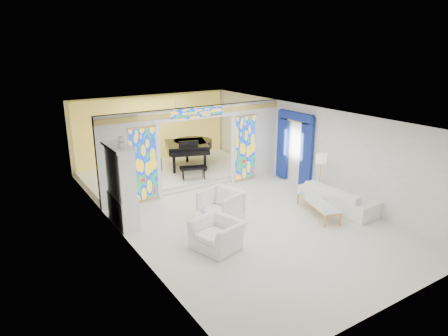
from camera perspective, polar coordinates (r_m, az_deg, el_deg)
floor at (r=12.94m, az=0.50°, el=-5.67°), size 12.00×12.00×0.00m
ceiling at (r=12.08m, az=0.54°, el=7.53°), size 7.00×12.00×0.02m
wall_back at (r=17.61m, az=-10.22°, el=5.42°), size 7.00×0.02×3.00m
wall_front at (r=8.40m, az=23.71°, el=-9.30°), size 7.00×0.02×3.00m
wall_left at (r=11.01m, az=-14.96°, el=-2.13°), size 0.02×12.00×3.00m
wall_right at (r=14.56m, az=12.17°, el=2.81°), size 0.02×12.00×3.00m
partition_wall at (r=14.04m, az=-3.92°, el=3.27°), size 7.00×0.22×3.00m
stained_glass_left at (r=13.23m, az=-11.40°, el=0.49°), size 0.90×0.04×2.40m
stained_glass_right at (r=15.09m, az=3.08°, el=2.90°), size 0.90×0.04×2.40m
stained_glass_transom at (r=13.71m, az=-3.81°, el=7.92°), size 2.00×0.04×0.34m
alcove_platform at (r=16.28m, az=-7.37°, el=-0.57°), size 6.80×3.80×0.18m
gold_curtain_back at (r=17.50m, az=-10.06°, el=5.35°), size 6.70×0.10×2.90m
chandelier at (r=15.70m, az=-6.90°, el=8.03°), size 0.48×0.48×0.30m
blue_drapes at (r=14.97m, az=10.04°, el=3.63°), size 0.14×1.85×2.65m
china_cabinet at (r=11.74m, az=-14.43°, el=-2.58°), size 0.56×1.46×2.72m
armchair_left at (r=10.37m, az=-0.96°, el=-9.47°), size 1.31×1.42×0.77m
armchair_right at (r=11.76m, az=-0.43°, el=-5.51°), size 1.35×1.33×0.98m
sofa at (r=13.25m, az=15.99°, el=-4.04°), size 1.17×2.64×0.76m
side_table at (r=11.07m, az=-2.84°, el=-7.53°), size 0.55×0.55×0.62m
vase at (r=10.94m, az=-2.86°, el=-6.01°), size 0.23×0.23×0.20m
coffee_table at (r=12.61m, az=13.31°, el=-4.86°), size 1.14×2.00×0.43m
floor_lamp at (r=13.83m, az=13.71°, el=1.03°), size 0.47×0.47×1.51m
grand_piano at (r=16.55m, az=-4.92°, el=3.14°), size 2.56×3.22×1.23m
tv_console at (r=15.39m, az=-10.20°, el=0.39°), size 0.72×0.60×0.71m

